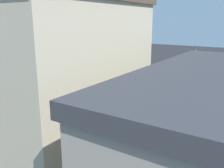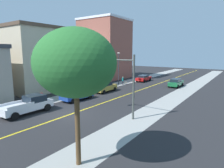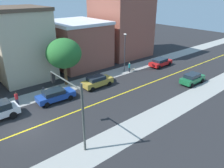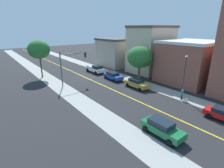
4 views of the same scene
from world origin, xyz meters
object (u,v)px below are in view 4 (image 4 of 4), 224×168
object	(u,v)px
street_tree_left_near	(140,57)
parking_meter	(118,73)
green_sedan_right_curb	(162,128)
gold_sedan_left_curb	(137,83)
pedestrian_teal_shirt	(182,94)
pedestrian_red_shirt	(110,70)
white_pickup_truck	(95,69)
traffic_light_mast	(70,63)
street_tree_right_corner	(39,50)
fire_hydrant	(97,69)
blue_sedan_left_curb	(113,76)
street_lamp	(184,72)
small_dog	(186,100)

from	to	relation	value
street_tree_left_near	parking_meter	distance (m)	6.04
parking_meter	green_sedan_right_curb	distance (m)	21.35
gold_sedan_left_curb	pedestrian_teal_shirt	xyz separation A→B (m)	(-1.48, 7.91, 0.04)
gold_sedan_left_curb	pedestrian_red_shirt	world-z (taller)	pedestrian_red_shirt
white_pickup_truck	gold_sedan_left_curb	bearing A→B (deg)	-0.13
pedestrian_teal_shirt	pedestrian_red_shirt	world-z (taller)	pedestrian_teal_shirt
pedestrian_teal_shirt	traffic_light_mast	bearing A→B (deg)	79.64
green_sedan_right_curb	pedestrian_teal_shirt	distance (m)	10.32
street_tree_right_corner	gold_sedan_left_curb	xyz separation A→B (m)	(-11.36, 17.43, -5.09)
fire_hydrant	blue_sedan_left_curb	distance (m)	8.95
parking_meter	street_lamp	distance (m)	15.07
street_tree_right_corner	street_tree_left_near	bearing A→B (deg)	136.11
blue_sedan_left_curb	white_pickup_truck	bearing A→B (deg)	-178.44
pedestrian_teal_shirt	pedestrian_red_shirt	distance (m)	18.57
parking_meter	street_lamp	world-z (taller)	street_lamp
traffic_light_mast	gold_sedan_left_curb	size ratio (longest dim) A/B	1.36
fire_hydrant	traffic_light_mast	bearing A→B (deg)	33.31
green_sedan_right_curb	gold_sedan_left_curb	world-z (taller)	gold_sedan_left_curb
green_sedan_right_curb	pedestrian_teal_shirt	size ratio (longest dim) A/B	2.68
blue_sedan_left_curb	street_tree_right_corner	bearing A→B (deg)	-131.45
street_lamp	traffic_light_mast	bearing A→B (deg)	-56.55
fire_hydrant	traffic_light_mast	xyz separation A→B (m)	(10.00, 6.57, 3.80)
street_lamp	small_dog	xyz separation A→B (m)	(0.89, 1.29, -3.67)
fire_hydrant	gold_sedan_left_curb	distance (m)	15.50
white_pickup_truck	pedestrian_red_shirt	world-z (taller)	white_pickup_truck
street_tree_left_near	gold_sedan_left_curb	xyz separation A→B (m)	(3.62, 3.01, -3.87)
street_tree_left_near	pedestrian_red_shirt	xyz separation A→B (m)	(1.64, -7.64, -3.88)
street_lamp	white_pickup_truck	bearing A→B (deg)	-83.83
street_tree_left_near	gold_sedan_left_curb	size ratio (longest dim) A/B	1.47
gold_sedan_left_curb	small_dog	size ratio (longest dim) A/B	6.82
blue_sedan_left_curb	pedestrian_teal_shirt	xyz separation A→B (m)	(-1.68, 14.55, 0.08)
fire_hydrant	gold_sedan_left_curb	size ratio (longest dim) A/B	0.18
street_tree_left_near	pedestrian_teal_shirt	distance (m)	11.77
green_sedan_right_curb	pedestrian_teal_shirt	bearing A→B (deg)	111.00
gold_sedan_left_curb	fire_hydrant	bearing A→B (deg)	173.67
street_tree_right_corner	gold_sedan_left_curb	distance (m)	21.42
gold_sedan_left_curb	blue_sedan_left_curb	bearing A→B (deg)	-179.22
fire_hydrant	green_sedan_right_curb	world-z (taller)	green_sedan_right_curb
street_tree_left_near	white_pickup_truck	size ratio (longest dim) A/B	1.25
street_tree_right_corner	parking_meter	bearing A→B (deg)	142.38
street_tree_right_corner	blue_sedan_left_curb	bearing A→B (deg)	135.99
street_tree_left_near	pedestrian_teal_shirt	xyz separation A→B (m)	(2.14, 10.92, -3.84)
parking_meter	gold_sedan_left_curb	size ratio (longest dim) A/B	0.30
green_sedan_right_curb	street_lamp	bearing A→B (deg)	112.03
gold_sedan_left_curb	street_lamp	bearing A→B (deg)	15.70
street_tree_left_near	green_sedan_right_curb	distance (m)	19.16
parking_meter	traffic_light_mast	world-z (taller)	traffic_light_mast
street_lamp	gold_sedan_left_curb	world-z (taller)	street_lamp
street_lamp	blue_sedan_left_curb	bearing A→B (deg)	-80.29
gold_sedan_left_curb	small_dog	bearing A→B (deg)	7.72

